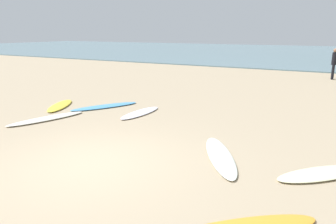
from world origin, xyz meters
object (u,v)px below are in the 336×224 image
Objects in this scene: surfboard_0 at (220,156)px; beachgoer_near at (334,62)px; surfboard_2 at (321,174)px; surfboard_3 at (60,106)px; surfboard_1 at (47,118)px; surfboard_4 at (105,106)px; surfboard_5 at (140,113)px.

beachgoer_near is at bearing 53.25° from surfboard_0.
surfboard_2 is 9.13m from surfboard_3.
surfboard_1 is 2.28m from surfboard_4.
surfboard_0 reaches higher than surfboard_5.
surfboard_0 is 5.91m from surfboard_1.
surfboard_5 is at bearing 59.95° from surfboard_1.
surfboard_3 is (-1.00, 1.51, 0.00)m from surfboard_1.
surfboard_1 is 1.25× the size of surfboard_2.
surfboard_4 is 1.44× the size of beachgoer_near.
surfboard_1 is at bearing -137.69° from surfboard_2.
surfboard_0 is 2.05m from surfboard_2.
surfboard_2 reaches higher than surfboard_0.
surfboard_4 is at bearing 177.56° from surfboard_5.
surfboard_4 reaches higher than surfboard_0.
surfboard_3 is at bearing -146.96° from surfboard_2.
surfboard_1 is 0.98× the size of surfboard_4.
surfboard_2 is 6.20m from surfboard_5.
beachgoer_near reaches higher than surfboard_3.
surfboard_5 is (1.67, -0.17, -0.00)m from surfboard_4.
surfboard_0 is at bearing -29.77° from surfboard_5.
surfboard_0 is 0.99× the size of surfboard_1.
surfboard_4 is at bearing -35.35° from beachgoer_near.
beachgoer_near is at bearing 28.04° from surfboard_3.
surfboard_0 is 1.23× the size of surfboard_5.
surfboard_1 is at bearing 105.82° from surfboard_4.
surfboard_1 is at bearing 147.07° from surfboard_0.
beachgoer_near is at bearing 135.35° from surfboard_2.
surfboard_0 is at bearing -175.82° from surfboard_4.
surfboard_0 is 5.94m from surfboard_4.
surfboard_3 reaches higher than surfboard_0.
beachgoer_near reaches higher than surfboard_2.
surfboard_1 is 1.81m from surfboard_3.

